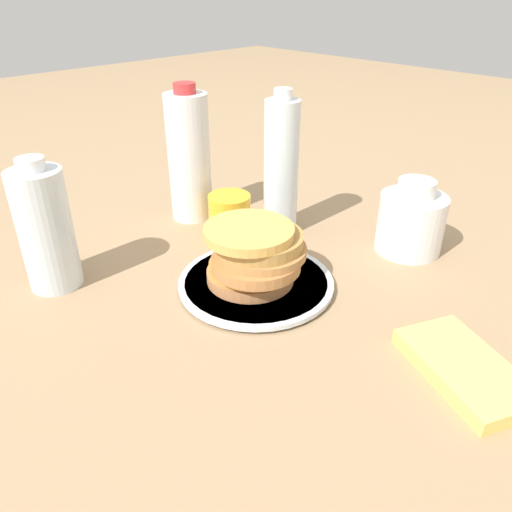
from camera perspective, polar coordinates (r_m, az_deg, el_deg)
The scene contains 9 objects.
ground_plane at distance 0.78m, azimuth -1.19°, elevation -2.49°, with size 4.00×4.00×0.00m, color #9E7F5B.
plate at distance 0.76m, azimuth -0.00°, elevation -3.09°, with size 0.23×0.23×0.01m.
pancake_stack at distance 0.73m, azimuth -0.17°, elevation 0.17°, with size 0.15×0.15×0.09m.
juice_glass at distance 0.92m, azimuth -3.03°, elevation 4.98°, with size 0.08×0.08×0.07m.
cream_jug at distance 0.88m, azimuth 17.29°, elevation 3.85°, with size 0.11×0.11×0.13m.
water_bottle_near at distance 0.88m, azimuth 2.88°, elevation 10.00°, with size 0.06×0.06×0.25m.
water_bottle_mid at distance 0.78m, azimuth -22.92°, elevation 2.87°, with size 0.08×0.08×0.20m.
water_bottle_far at distance 0.95m, azimuth -7.65°, elevation 11.14°, with size 0.08×0.08×0.25m.
napkin at distance 0.65m, azimuth 22.77°, elevation -11.78°, with size 0.19×0.15×0.02m.
Camera 1 is at (0.48, -0.45, 0.42)m, focal length 35.00 mm.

